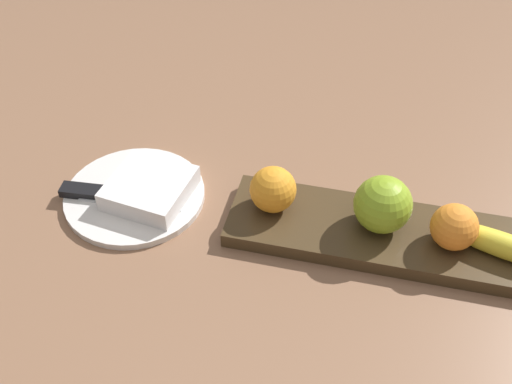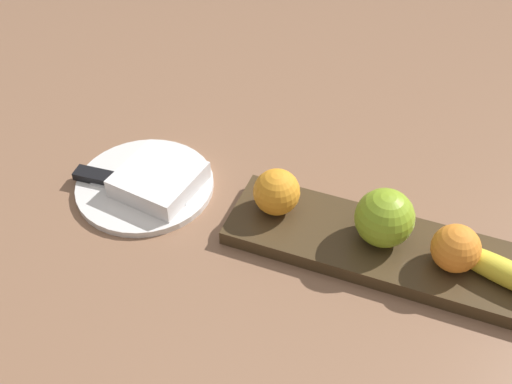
% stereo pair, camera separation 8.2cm
% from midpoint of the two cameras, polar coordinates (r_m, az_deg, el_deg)
% --- Properties ---
extents(ground_plane, '(2.40, 2.40, 0.00)m').
position_cam_midpoint_polar(ground_plane, '(0.83, 11.65, -5.99)').
color(ground_plane, '#8D6449').
extents(fruit_tray, '(0.41, 0.12, 0.02)m').
position_cam_midpoint_polar(fruit_tray, '(0.83, 14.30, -5.19)').
color(fruit_tray, '#47351F').
rests_on(fruit_tray, ground_plane).
extents(apple, '(0.08, 0.08, 0.08)m').
position_cam_midpoint_polar(apple, '(0.80, 14.80, -2.49)').
color(apple, '#8AAF26').
rests_on(apple, fruit_tray).
extents(banana, '(0.17, 0.08, 0.03)m').
position_cam_midpoint_polar(banana, '(0.82, 25.11, -7.05)').
color(banana, yellow).
rests_on(banana, fruit_tray).
extents(orange_near_apple, '(0.06, 0.06, 0.06)m').
position_cam_midpoint_polar(orange_near_apple, '(0.82, 4.80, -0.13)').
color(orange_near_apple, orange).
rests_on(orange_near_apple, fruit_tray).
extents(orange_near_banana, '(0.06, 0.06, 0.06)m').
position_cam_midpoint_polar(orange_near_banana, '(0.81, 20.96, -5.08)').
color(orange_near_banana, orange).
rests_on(orange_near_banana, fruit_tray).
extents(dinner_plate, '(0.20, 0.20, 0.01)m').
position_cam_midpoint_polar(dinner_plate, '(0.91, -7.77, 0.53)').
color(dinner_plate, white).
rests_on(dinner_plate, ground_plane).
extents(folded_napkin, '(0.12, 0.12, 0.03)m').
position_cam_midpoint_polar(folded_napkin, '(0.89, -6.44, 1.06)').
color(folded_napkin, white).
rests_on(folded_napkin, dinner_plate).
extents(knife, '(0.18, 0.04, 0.01)m').
position_cam_midpoint_polar(knife, '(0.91, -10.66, 0.95)').
color(knife, silver).
rests_on(knife, dinner_plate).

